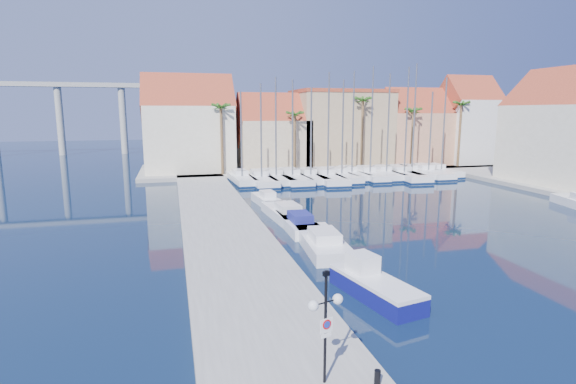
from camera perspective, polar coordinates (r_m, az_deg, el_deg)
name	(u,v)px	position (r m, az deg, el deg)	size (l,w,h in m)	color
ground	(444,297)	(23.50, 19.20, -12.46)	(260.00, 260.00, 0.00)	black
quay_west	(225,232)	(32.72, -8.02, -5.08)	(6.00, 77.00, 0.50)	gray
shore_north	(322,167)	(70.12, 4.28, 3.19)	(54.00, 16.00, 0.50)	gray
lamp_post	(326,310)	(14.10, 4.81, -14.72)	(1.20, 0.60, 3.66)	black
bollard	(377,378)	(15.21, 11.28, -22.13)	(0.20, 0.20, 0.50)	black
fishing_boat	(373,284)	(22.40, 10.79, -11.46)	(2.88, 5.67, 1.89)	navy
motorboat_west_0	(322,241)	(29.40, 4.32, -6.25)	(3.01, 7.61, 1.40)	white
motorboat_west_1	(298,223)	(34.05, 1.30, -3.92)	(2.25, 6.68, 1.40)	white
motorboat_west_2	(286,213)	(37.33, -0.30, -2.65)	(2.76, 7.37, 1.40)	white
motorboat_west_3	(266,199)	(42.98, -2.76, -0.94)	(2.08, 5.29, 1.40)	white
sailboat_0	(241,179)	(55.92, -5.95, 1.70)	(2.89, 9.16, 11.10)	white
sailboat_1	(261,179)	(55.34, -3.49, 1.64)	(2.75, 10.28, 12.06)	white
sailboat_2	(275,178)	(56.28, -1.68, 1.81)	(3.21, 10.18, 12.87)	white
sailboat_3	(291,178)	(56.63, 0.40, 1.85)	(2.96, 11.15, 12.58)	white
sailboat_4	(309,177)	(56.91, 2.72, 1.90)	(2.72, 9.47, 11.69)	white
sailboat_5	(326,177)	(57.14, 4.88, 1.90)	(3.80, 11.56, 13.47)	white
sailboat_6	(340,176)	(58.39, 6.63, 2.06)	(2.64, 9.77, 12.66)	white
sailboat_7	(350,174)	(59.97, 7.89, 2.29)	(2.98, 8.69, 13.84)	white
sailboat_8	(368,174)	(60.04, 10.18, 2.22)	(3.01, 9.57, 14.38)	white
sailboat_9	(385,174)	(61.17, 12.17, 2.30)	(2.50, 8.94, 13.55)	white
sailboat_10	(402,174)	(61.52, 14.27, 2.22)	(3.81, 11.77, 14.32)	white
sailboat_11	(410,173)	(62.95, 15.19, 2.40)	(3.00, 9.66, 14.86)	white
sailboat_12	(426,172)	(64.25, 17.12, 2.39)	(3.00, 10.52, 11.34)	white
sailboat_13	(439,171)	(65.52, 18.63, 2.52)	(2.69, 8.25, 13.21)	white
building_0	(189,128)	(64.97, -12.47, 7.97)	(12.30, 9.00, 13.50)	beige
building_1	(273,135)	(66.56, -1.97, 7.19)	(10.30, 8.00, 11.00)	tan
building_2	(340,128)	(70.66, 6.67, 8.09)	(14.20, 10.20, 11.50)	tan
building_3	(413,130)	(74.96, 15.61, 7.60)	(10.30, 8.00, 12.00)	tan
building_4	(467,123)	(78.99, 21.74, 8.17)	(8.30, 8.00, 14.00)	silver
building_6	(572,132)	(61.09, 32.40, 6.49)	(9.00, 14.30, 13.50)	beige
palm_0	(221,109)	(60.23, -8.51, 10.37)	(2.60, 2.60, 10.15)	brown
palm_1	(295,116)	(62.10, 0.86, 9.60)	(2.60, 2.60, 9.15)	brown
palm_2	(363,103)	(65.46, 9.50, 11.14)	(2.60, 2.60, 11.15)	brown
palm_3	(413,113)	(69.07, 15.63, 9.69)	(2.60, 2.60, 9.65)	brown
palm_4	(461,106)	(73.39, 21.17, 10.13)	(2.60, 2.60, 10.65)	brown
viaduct	(30,104)	(103.39, -29.89, 9.70)	(48.00, 2.20, 14.45)	#9E9E99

